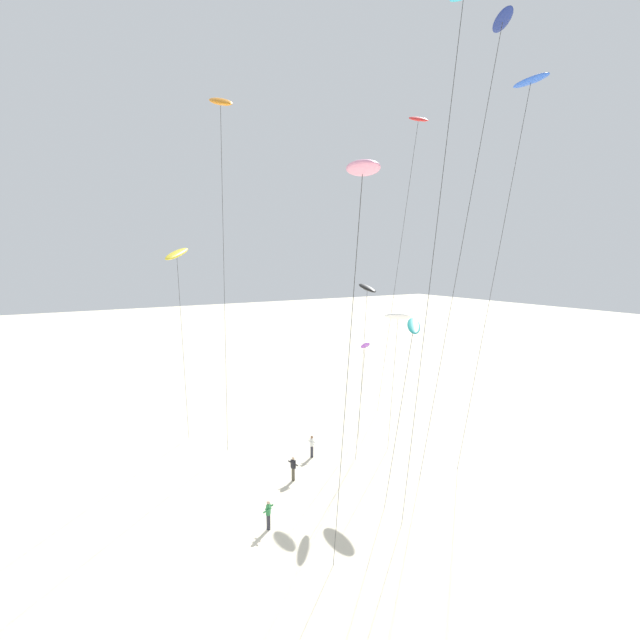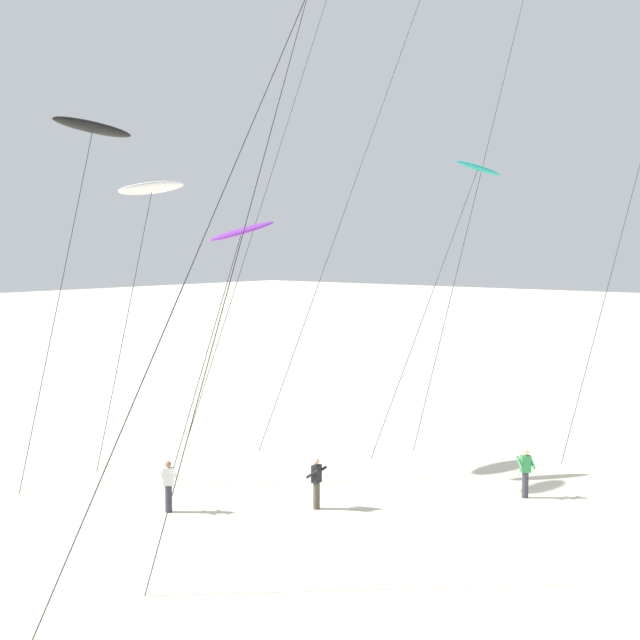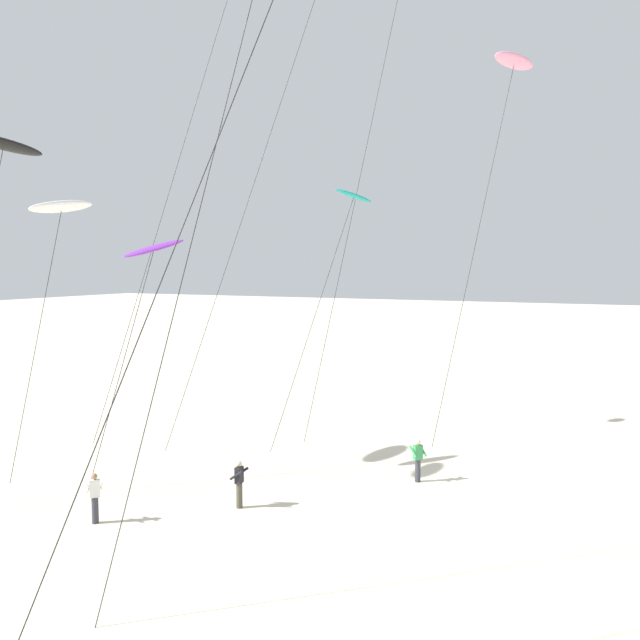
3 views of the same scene
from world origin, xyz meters
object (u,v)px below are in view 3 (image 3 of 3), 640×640
object	(u,v)px
kite_teal	(353,199)
kite_purple	(153,250)
kite_flyer_furthest	(239,483)
kite_flyer_nearest	(418,459)
kite_flyer_middle	(95,497)
kite_pink	(514,63)
kite_white	(61,207)
kite_black	(3,146)

from	to	relation	value
kite_teal	kite_purple	xyz separation A→B (m)	(-9.75, 4.25, -2.61)
kite_teal	kite_flyer_furthest	bearing A→B (deg)	-177.08
kite_flyer_nearest	kite_flyer_furthest	world-z (taller)	same
kite_teal	kite_flyer_furthest	world-z (taller)	kite_teal
kite_purple	kite_flyer_middle	world-z (taller)	kite_purple
kite_pink	kite_white	bearing A→B (deg)	136.57
kite_teal	kite_pink	xyz separation A→B (m)	(4.70, -6.68, 6.84)
kite_black	kite_purple	xyz separation A→B (m)	(4.09, -3.19, -3.62)
kite_purple	kite_flyer_furthest	world-z (taller)	kite_purple
kite_purple	kite_flyer_furthest	size ratio (longest dim) A/B	5.74
kite_purple	kite_flyer_middle	size ratio (longest dim) A/B	5.74
kite_teal	kite_purple	world-z (taller)	kite_teal
kite_pink	kite_flyer_nearest	world-z (taller)	kite_pink
kite_flyer_furthest	kite_flyer_middle	bearing A→B (deg)	133.13
kite_teal	kite_flyer_nearest	bearing A→B (deg)	-137.68
kite_pink	kite_white	xyz separation A→B (m)	(-15.47, 14.64, -7.74)
kite_teal	kite_black	xyz separation A→B (m)	(-13.84, 7.45, 1.00)
kite_teal	kite_purple	distance (m)	10.95
kite_white	kite_flyer_middle	size ratio (longest dim) A/B	6.74
kite_purple	kite_white	bearing A→B (deg)	105.48
kite_white	kite_flyer_furthest	size ratio (longest dim) A/B	6.74
kite_flyer_nearest	kite_black	bearing A→B (deg)	122.22
kite_purple	kite_flyer_nearest	size ratio (longest dim) A/B	5.74
kite_black	kite_flyer_nearest	xyz separation A→B (m)	(8.03, -12.74, -11.73)
kite_flyer_nearest	kite_flyer_furthest	xyz separation A→B (m)	(-5.47, 4.72, 0.00)
kite_black	kite_teal	bearing A→B (deg)	-28.28
kite_white	kite_black	bearing A→B (deg)	-170.49
kite_pink	kite_flyer_nearest	xyz separation A→B (m)	(-10.51, 1.39, -17.57)
kite_black	kite_flyer_middle	xyz separation A→B (m)	(-0.71, -4.53, -11.73)
kite_black	kite_pink	distance (m)	24.03
kite_black	kite_flyer_furthest	world-z (taller)	kite_black
kite_teal	kite_flyer_nearest	size ratio (longest dim) A/B	7.28
kite_flyer_furthest	kite_white	bearing A→B (deg)	86.60
kite_teal	kite_flyer_middle	distance (m)	18.31
kite_white	kite_flyer_middle	bearing A→B (deg)	-126.80
kite_black	kite_flyer_nearest	world-z (taller)	kite_black
kite_white	kite_flyer_nearest	bearing A→B (deg)	-69.48
kite_teal	kite_white	xyz separation A→B (m)	(-10.77, 7.96, -0.90)
kite_flyer_furthest	kite_black	bearing A→B (deg)	107.70
kite_white	kite_teal	bearing A→B (deg)	-36.46
kite_black	kite_flyer_middle	world-z (taller)	kite_black
kite_black	kite_flyer_middle	distance (m)	12.60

